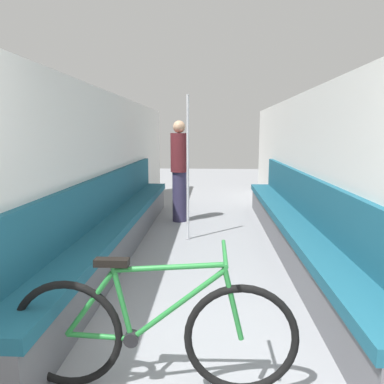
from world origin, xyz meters
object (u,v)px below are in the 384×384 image
object	(u,v)px
grab_pole_near	(188,171)
bench_seat_row_left	(119,226)
bicycle	(153,333)
passenger_standing	(179,170)
bench_seat_row_right	(294,228)

from	to	relation	value
grab_pole_near	bench_seat_row_left	bearing A→B (deg)	-145.43
bicycle	passenger_standing	bearing A→B (deg)	91.78
bicycle	bench_seat_row_left	bearing A→B (deg)	106.97
bench_seat_row_left	bicycle	xyz separation A→B (m)	(0.86, -2.65, 0.03)
bicycle	grab_pole_near	distance (m)	3.31
bicycle	passenger_standing	size ratio (longest dim) A/B	0.99
bench_seat_row_left	bench_seat_row_right	world-z (taller)	same
bench_seat_row_left	grab_pole_near	distance (m)	1.24
bicycle	passenger_standing	world-z (taller)	passenger_standing
bench_seat_row_right	bicycle	xyz separation A→B (m)	(-1.40, -2.65, 0.03)
bench_seat_row_right	bench_seat_row_left	bearing A→B (deg)	180.00
bench_seat_row_left	bench_seat_row_right	size ratio (longest dim) A/B	1.00
bench_seat_row_left	grab_pole_near	size ratio (longest dim) A/B	2.88
bicycle	passenger_standing	xyz separation A→B (m)	(-0.21, 4.36, 0.54)
bicycle	grab_pole_near	size ratio (longest dim) A/B	0.83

